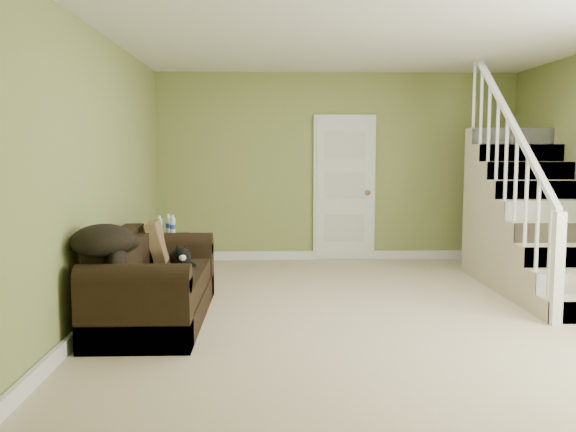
{
  "coord_description": "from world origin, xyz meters",
  "views": [
    {
      "loc": [
        -0.95,
        -5.75,
        1.51
      ],
      "look_at": [
        -0.77,
        0.06,
        0.9
      ],
      "focal_mm": 38.0,
      "sensor_mm": 36.0,
      "label": 1
    }
  ],
  "objects": [
    {
      "name": "sofa",
      "position": [
        -2.01,
        -0.34,
        0.3
      ],
      "size": [
        0.86,
        1.99,
        0.79
      ],
      "color": "black",
      "rests_on": "floor"
    },
    {
      "name": "banana",
      "position": [
        -1.76,
        -0.68,
        0.45
      ],
      "size": [
        0.17,
        0.18,
        0.05
      ],
      "primitive_type": "ellipsoid",
      "rotation": [
        0.0,
        0.0,
        0.73
      ],
      "color": "gold",
      "rests_on": "sofa"
    },
    {
      "name": "ceiling",
      "position": [
        0.0,
        0.0,
        2.6
      ],
      "size": [
        5.0,
        5.5,
        0.01
      ],
      "primitive_type": "cube",
      "color": "white",
      "rests_on": "wall_back"
    },
    {
      "name": "wall_left",
      "position": [
        -2.5,
        0.0,
        1.3
      ],
      "size": [
        0.04,
        5.5,
        2.6
      ],
      "primitive_type": "cube",
      "color": "olive",
      "rests_on": "floor"
    },
    {
      "name": "wall_front",
      "position": [
        0.0,
        -2.75,
        1.3
      ],
      "size": [
        5.0,
        0.04,
        2.6
      ],
      "primitive_type": "cube",
      "color": "olive",
      "rests_on": "floor"
    },
    {
      "name": "cat",
      "position": [
        -1.78,
        -0.13,
        0.53
      ],
      "size": [
        0.31,
        0.53,
        0.26
      ],
      "rotation": [
        0.0,
        0.0,
        0.23
      ],
      "color": "black",
      "rests_on": "sofa"
    },
    {
      "name": "throw_pillow",
      "position": [
        -2.06,
        0.32,
        0.6
      ],
      "size": [
        0.24,
        0.45,
        0.45
      ],
      "primitive_type": "cube",
      "rotation": [
        0.0,
        -0.24,
        0.06
      ],
      "color": "#523520",
      "rests_on": "sofa"
    },
    {
      "name": "throw_blanket",
      "position": [
        -2.26,
        -0.96,
        0.82
      ],
      "size": [
        0.56,
        0.69,
        0.26
      ],
      "primitive_type": "ellipsoid",
      "rotation": [
        0.0,
        0.0,
        -0.15
      ],
      "color": "black",
      "rests_on": "sofa"
    },
    {
      "name": "baseboard_left",
      "position": [
        -2.47,
        0.0,
        0.06
      ],
      "size": [
        0.04,
        5.5,
        0.12
      ],
      "primitive_type": "cube",
      "color": "white",
      "rests_on": "floor"
    },
    {
      "name": "floor",
      "position": [
        0.0,
        0.0,
        0.0
      ],
      "size": [
        5.0,
        5.5,
        0.01
      ],
      "primitive_type": "cube",
      "color": "#C4B38D",
      "rests_on": "ground"
    },
    {
      "name": "wall_back",
      "position": [
        0.0,
        2.75,
        1.3
      ],
      "size": [
        5.0,
        0.04,
        2.6
      ],
      "primitive_type": "cube",
      "color": "olive",
      "rests_on": "floor"
    },
    {
      "name": "staircase",
      "position": [
        1.99,
        0.97,
        0.64
      ],
      "size": [
        1.0,
        2.51,
        2.82
      ],
      "color": "#C4B38D",
      "rests_on": "floor"
    },
    {
      "name": "side_table",
      "position": [
        -2.11,
        1.17,
        0.29
      ],
      "size": [
        0.51,
        0.51,
        0.8
      ],
      "rotation": [
        0.0,
        0.0,
        0.08
      ],
      "color": "black",
      "rests_on": "floor"
    },
    {
      "name": "baseboard_back",
      "position": [
        0.0,
        2.72,
        0.06
      ],
      "size": [
        5.0,
        0.04,
        0.12
      ],
      "primitive_type": "cube",
      "color": "white",
      "rests_on": "floor"
    },
    {
      "name": "door",
      "position": [
        0.1,
        2.71,
        1.01
      ],
      "size": [
        0.86,
        0.12,
        2.02
      ],
      "color": "white",
      "rests_on": "floor"
    }
  ]
}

